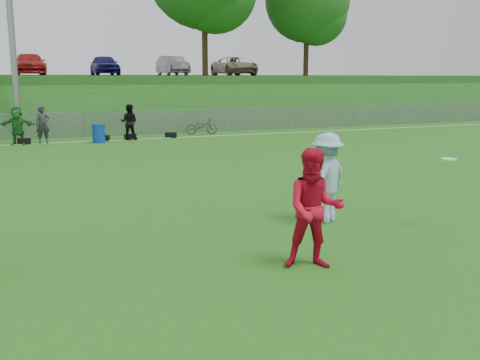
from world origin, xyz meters
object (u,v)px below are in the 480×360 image
bicycle (202,126)px  player_red_center (315,209)px  player_blue (327,178)px  recycling_bin (99,133)px  frisbee (449,159)px

bicycle → player_red_center: bearing=176.3°
player_blue → recycling_bin: size_ratio=2.14×
frisbee → recycling_bin: bearing=104.3°
player_blue → bicycle: 17.77m
player_blue → frisbee: (1.99, -1.24, 0.45)m
frisbee → recycling_bin: (-4.33, 17.05, -0.94)m
player_blue → bicycle: size_ratio=1.13×
player_red_center → frisbee: (3.61, 1.02, 0.43)m
player_red_center → recycling_bin: bearing=115.5°
frisbee → player_blue: bearing=148.1°
player_red_center → bicycle: (4.80, 19.73, -0.51)m
player_blue → bicycle: bearing=-127.3°
player_red_center → bicycle: 20.31m
player_red_center → recycling_bin: (-0.73, 18.07, -0.51)m
player_red_center → recycling_bin: size_ratio=2.19×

